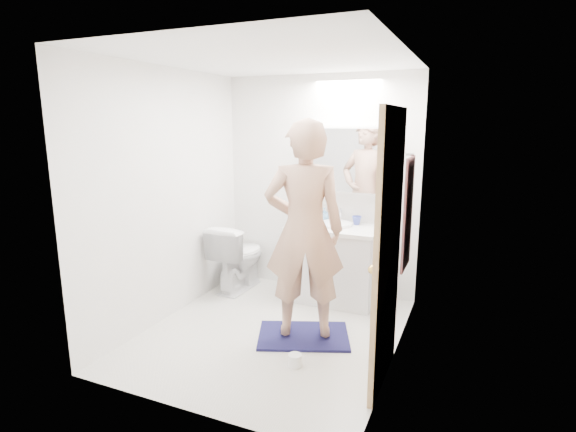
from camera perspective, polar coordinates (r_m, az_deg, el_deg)
The scene contains 23 objects.
floor at distance 4.23m, azimuth -2.03°, elevation -14.66°, with size 2.50×2.50×0.00m, color silver.
ceiling at distance 3.81m, azimuth -2.31°, elevation 19.56°, with size 2.50×2.50×0.00m, color white.
wall_back at distance 4.99m, azimuth 4.04°, elevation 3.93°, with size 2.50×2.50×0.00m, color white.
wall_front at distance 2.79m, azimuth -13.26°, elevation -2.78°, with size 2.50×2.50×0.00m, color white.
wall_left at distance 4.42m, azimuth -15.15°, elevation 2.51°, with size 2.50×2.50×0.00m, color white.
wall_right at distance 3.52m, azimuth 14.22°, elevation 0.20°, with size 2.50×2.50×0.00m, color white.
vanity_cabinet at distance 4.82m, azimuth 5.82°, elevation -6.28°, with size 0.90×0.55×0.78m, color silver.
countertop at distance 4.71m, azimuth 5.93°, elevation -1.54°, with size 0.95×0.58×0.04m, color white.
sink_basin at distance 4.73m, azimuth 6.04°, elevation -1.05°, with size 0.36×0.36×0.03m, color white.
faucet at distance 4.89m, azimuth 6.73°, elevation 0.16°, with size 0.02×0.02×0.16m, color silver.
medicine_cabinet at distance 4.79m, azimuth 7.20°, elevation 7.15°, with size 0.88×0.14×0.70m, color white.
mirror_panel at distance 4.72m, azimuth 6.94°, elevation 7.08°, with size 0.84×0.01×0.66m, color silver.
toilet at distance 5.15m, azimuth -6.37°, elevation -5.16°, with size 0.43×0.76×0.77m, color white.
bath_rug at distance 4.14m, azimuth 2.00°, elevation -15.09°, with size 0.80×0.55×0.02m, color #1A1647.
person at distance 3.80m, azimuth 2.10°, elevation -1.86°, with size 0.69×0.45×1.88m, color tan.
door at distance 3.24m, azimuth 12.67°, elevation -4.40°, with size 0.04×0.80×2.00m, color tan.
door_knob at distance 2.98m, azimuth 10.77°, elevation -6.77°, with size 0.06×0.06×0.06m, color gold.
towel at distance 4.08m, azimuth 15.11°, elevation 0.30°, with size 0.02×0.42×1.00m, color #112337.
towel_hook at distance 4.01m, azimuth 15.33°, elevation 7.61°, with size 0.02×0.02×0.07m, color silver.
soap_bottle_a at distance 4.91m, azimuth 3.34°, elevation 0.77°, with size 0.10×0.10×0.25m, color beige.
soap_bottle_b at distance 4.91m, azimuth 4.70°, elevation 0.19°, with size 0.07×0.07×0.15m, color #5A93C2.
toothbrush_cup at distance 4.79m, azimuth 8.79°, elevation -0.56°, with size 0.10×0.10×0.09m, color #3846A8.
toilet_paper_roll at distance 3.69m, azimuth 0.89°, elevation -18.01°, with size 0.11×0.11×0.10m, color white.
Camera 1 is at (1.63, -3.41, 1.90)m, focal length 27.75 mm.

